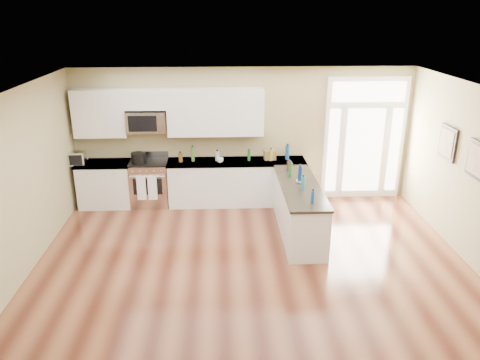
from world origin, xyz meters
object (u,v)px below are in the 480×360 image
at_px(peninsula_cabinet, 299,211).
at_px(toaster_oven, 77,158).
at_px(kitchen_range, 150,183).
at_px(stockpot, 138,158).

distance_m(peninsula_cabinet, toaster_oven, 4.53).
bearing_deg(kitchen_range, stockpot, -154.15).
relative_size(peninsula_cabinet, toaster_oven, 7.44).
height_order(peninsula_cabinet, stockpot, stockpot).
distance_m(kitchen_range, stockpot, 0.62).
bearing_deg(peninsula_cabinet, toaster_oven, 162.61).
xyz_separation_m(kitchen_range, stockpot, (-0.18, -0.09, 0.58)).
bearing_deg(toaster_oven, kitchen_range, 2.91).
bearing_deg(kitchen_range, peninsula_cabinet, -26.65).
xyz_separation_m(kitchen_range, toaster_oven, (-1.39, -0.11, 0.59)).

